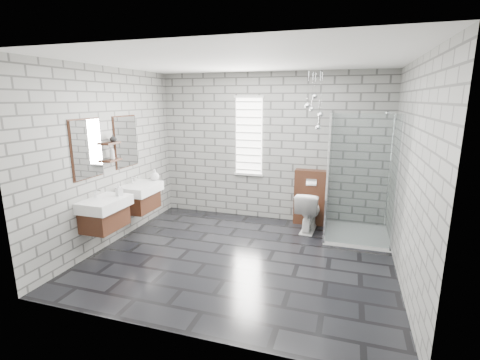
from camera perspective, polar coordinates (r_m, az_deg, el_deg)
The scene contains 20 objects.
floor at distance 5.15m, azimuth 0.10°, elevation -12.58°, with size 4.20×3.60×0.02m, color black.
ceiling at distance 4.67m, azimuth 0.12°, elevation 19.10°, with size 4.20×3.60×0.02m, color white.
wall_back at distance 6.45m, azimuth 4.95°, elevation 5.29°, with size 4.20×0.02×2.70m, color gray.
wall_front at distance 3.09m, azimuth -10.00°, elevation -3.53°, with size 4.20×0.02×2.70m, color gray.
wall_left at distance 5.71m, azimuth -20.57°, elevation 3.48°, with size 0.02×3.60×2.70m, color gray.
wall_right at distance 4.57m, azimuth 26.24°, elevation 0.73°, with size 0.02×3.60×2.70m, color gray.
vanity_left at distance 5.33m, azimuth -21.62°, elevation -3.81°, with size 0.47×0.70×1.57m.
vanity_right at distance 6.03m, azimuth -16.29°, elevation -1.51°, with size 0.47×0.70×1.57m.
shelf_lower at distance 5.63m, azimuth -20.21°, elevation 3.07°, with size 0.14×0.30×0.03m, color #452315.
shelf_upper at distance 5.59m, azimuth -20.42°, elevation 5.69°, with size 0.14×0.30×0.03m, color #452315.
window at distance 6.50m, azimuth 1.46°, elevation 7.17°, with size 0.56×0.05×1.48m.
cistern_panel at distance 6.39m, azimuth 11.60°, elevation -2.79°, with size 0.60×0.20×1.00m, color #452315.
flush_plate at distance 6.22m, azimuth 11.62°, elevation -0.39°, with size 0.18×0.01×0.12m, color silver.
shower_enclosure at distance 5.87m, azimuth 17.88°, elevation -4.58°, with size 1.00×1.00×2.03m.
pendant_cluster at distance 5.83m, azimuth 12.13°, elevation 11.18°, with size 0.29×0.25×0.96m.
toilet at distance 6.11m, azimuth 11.18°, elevation -5.03°, with size 0.39×0.68×0.69m, color white.
soap_bottle_a at distance 5.35m, azimuth -19.24°, elevation -1.51°, with size 0.08×0.08×0.18m, color #B2B2B2.
soap_bottle_b at distance 6.19m, azimuth -13.80°, elevation 0.83°, with size 0.15×0.15×0.19m, color #B2B2B2.
soap_bottle_c at distance 5.60m, azimuth -20.27°, elevation 4.22°, with size 0.08×0.08×0.20m, color #B2B2B2.
vase at distance 5.62m, azimuth -20.10°, elevation 6.45°, with size 0.10×0.10×0.11m, color #B2B2B2.
Camera 1 is at (1.39, -4.43, 2.23)m, focal length 26.00 mm.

